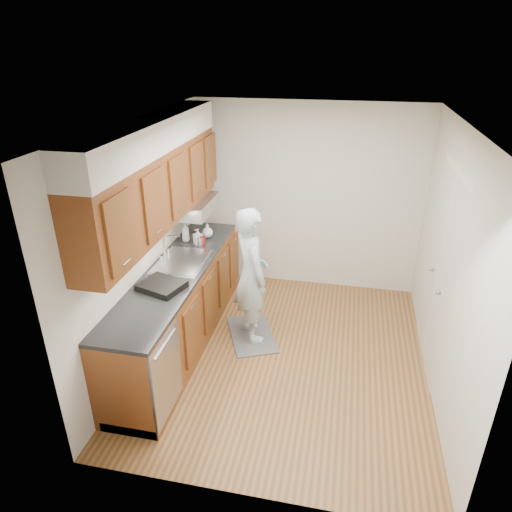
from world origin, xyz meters
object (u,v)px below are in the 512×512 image
at_px(soda_can, 203,241).
at_px(dish_rack, 162,286).
at_px(person, 251,267).
at_px(soap_bottle_a, 185,232).
at_px(soap_bottle_b, 198,237).
at_px(steel_can, 200,242).
at_px(soap_bottle_c, 207,230).

height_order(soda_can, dish_rack, soda_can).
height_order(person, dish_rack, person).
bearing_deg(soap_bottle_a, dish_rack, -81.82).
relative_size(soap_bottle_b, steel_can, 1.63).
distance_m(soap_bottle_a, steel_can, 0.26).
distance_m(soda_can, dish_rack, 1.07).
bearing_deg(soap_bottle_b, soap_bottle_a, 159.28).
xyz_separation_m(soap_bottle_b, dish_rack, (-0.01, -1.11, -0.07)).
xyz_separation_m(soap_bottle_b, steel_can, (0.05, -0.06, -0.04)).
bearing_deg(soda_can, steel_can, -145.50).
relative_size(soap_bottle_b, soda_can, 1.62).
distance_m(person, steel_can, 0.77).
xyz_separation_m(person, dish_rack, (-0.75, -0.72, 0.07)).
distance_m(soap_bottle_a, soda_can, 0.28).
relative_size(steel_can, dish_rack, 0.29).
bearing_deg(soap_bottle_b, dish_rack, -90.56).
height_order(person, soap_bottle_a, person).
distance_m(person, soda_can, 0.76).
distance_m(soap_bottle_a, soap_bottle_c, 0.28).
bearing_deg(soap_bottle_c, steel_can, -89.75).
distance_m(soap_bottle_b, steel_can, 0.08).
relative_size(soap_bottle_c, steel_can, 1.47).
relative_size(soda_can, dish_rack, 0.30).
relative_size(person, dish_rack, 4.38).
height_order(steel_can, dish_rack, steel_can).
bearing_deg(soda_can, soap_bottle_b, 149.36).
bearing_deg(soap_bottle_c, dish_rack, -92.36).
bearing_deg(steel_can, soap_bottle_b, 128.52).
bearing_deg(soap_bottle_c, soda_can, -84.77).
distance_m(soap_bottle_a, soap_bottle_b, 0.19).
xyz_separation_m(soap_bottle_a, soap_bottle_c, (0.22, 0.16, -0.03)).
distance_m(person, soap_bottle_a, 1.03).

